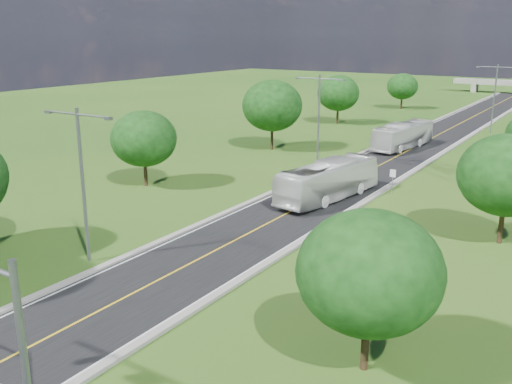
{
  "coord_description": "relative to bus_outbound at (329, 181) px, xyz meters",
  "views": [
    {
      "loc": [
        22.0,
        -11.33,
        14.42
      ],
      "look_at": [
        0.01,
        22.9,
        3.0
      ],
      "focal_mm": 40.0,
      "sensor_mm": 36.0,
      "label": 1
    }
  ],
  "objects": [
    {
      "name": "tree_rb",
      "position": [
        14.98,
        -3.21,
        3.18
      ],
      "size": [
        6.72,
        6.72,
        7.82
      ],
      "color": "black",
      "rests_on": "ground"
    },
    {
      "name": "streetlight_far_right",
      "position": [
        4.98,
        44.79,
        4.17
      ],
      "size": [
        5.9,
        0.25,
        10.0
      ],
      "color": "slate",
      "rests_on": "ground"
    },
    {
      "name": "road",
      "position": [
        -1.02,
        32.79,
        -1.75
      ],
      "size": [
        8.0,
        150.0,
        0.06
      ],
      "primitive_type": "cube",
      "color": "black",
      "rests_on": "ground"
    },
    {
      "name": "tree_lc",
      "position": [
        -16.02,
        16.79,
        3.8
      ],
      "size": [
        7.56,
        7.56,
        8.79
      ],
      "color": "black",
      "rests_on": "ground"
    },
    {
      "name": "ground",
      "position": [
        -1.02,
        26.79,
        -1.78
      ],
      "size": [
        260.0,
        260.0,
        0.0
      ],
      "primitive_type": "plane",
      "color": "#215117",
      "rests_on": "ground"
    },
    {
      "name": "tree_ld",
      "position": [
        -18.02,
        40.79,
        3.18
      ],
      "size": [
        6.72,
        6.72,
        7.82
      ],
      "color": "black",
      "rests_on": "ground"
    },
    {
      "name": "bus_outbound",
      "position": [
        0.0,
        0.0,
        0.0
      ],
      "size": [
        4.76,
        12.63,
        3.43
      ],
      "primitive_type": "imported",
      "rotation": [
        0.0,
        0.0,
        2.99
      ],
      "color": "white",
      "rests_on": "road"
    },
    {
      "name": "tree_lb",
      "position": [
        -17.02,
        -5.21,
        2.87
      ],
      "size": [
        6.3,
        6.3,
        7.33
      ],
      "color": "black",
      "rests_on": "ground"
    },
    {
      "name": "streetlight_near_left",
      "position": [
        -7.02,
        -21.21,
        4.17
      ],
      "size": [
        5.9,
        0.25,
        10.0
      ],
      "color": "slate",
      "rests_on": "ground"
    },
    {
      "name": "speed_limit_sign",
      "position": [
        4.18,
        4.77,
        -0.18
      ],
      "size": [
        0.55,
        0.09,
        2.4
      ],
      "color": "slate",
      "rests_on": "ground"
    },
    {
      "name": "bus_inbound",
      "position": [
        -2.13,
        26.18,
        -0.05
      ],
      "size": [
        4.35,
        12.22,
        3.33
      ],
      "primitive_type": "imported",
      "rotation": [
        0.0,
        0.0,
        -0.13
      ],
      "color": "silver",
      "rests_on": "road"
    },
    {
      "name": "curb_left",
      "position": [
        -5.27,
        32.79,
        -1.67
      ],
      "size": [
        0.5,
        150.0,
        0.22
      ],
      "primitive_type": "cube",
      "color": "gray",
      "rests_on": "ground"
    },
    {
      "name": "tree_le",
      "position": [
        -15.52,
        64.79,
        2.56
      ],
      "size": [
        5.88,
        5.88,
        6.84
      ],
      "color": "black",
      "rests_on": "ground"
    },
    {
      "name": "tree_ra",
      "position": [
        12.98,
        -23.21,
        2.87
      ],
      "size": [
        6.3,
        6.3,
        7.33
      ],
      "color": "black",
      "rests_on": "ground"
    },
    {
      "name": "curb_right",
      "position": [
        3.23,
        32.79,
        -1.67
      ],
      "size": [
        0.5,
        150.0,
        0.22
      ],
      "primitive_type": "cube",
      "color": "gray",
      "rests_on": "ground"
    },
    {
      "name": "streetlight_mid_left",
      "position": [
        -7.02,
        11.79,
        4.17
      ],
      "size": [
        5.9,
        0.25,
        10.0
      ],
      "color": "slate",
      "rests_on": "ground"
    }
  ]
}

